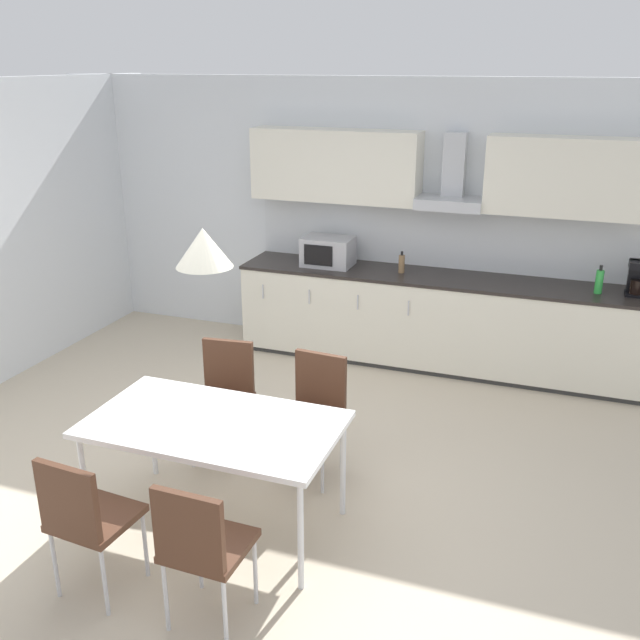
# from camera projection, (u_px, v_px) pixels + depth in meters

# --- Properties ---
(ground_plane) EXTENTS (8.57, 8.37, 0.02)m
(ground_plane) POSITION_uv_depth(u_px,v_px,m) (254.00, 481.00, 5.02)
(ground_plane) COLOR beige
(wall_back) EXTENTS (6.86, 0.10, 2.65)m
(wall_back) POSITION_uv_depth(u_px,v_px,m) (371.00, 216.00, 7.07)
(wall_back) COLOR silver
(wall_back) RESTS_ON ground_plane
(kitchen_counter) EXTENTS (3.89, 0.67, 0.89)m
(kitchen_counter) POSITION_uv_depth(u_px,v_px,m) (440.00, 321.00, 6.78)
(kitchen_counter) COLOR #333333
(kitchen_counter) RESTS_ON ground_plane
(backsplash_tile) EXTENTS (3.87, 0.02, 0.56)m
(backsplash_tile) POSITION_uv_depth(u_px,v_px,m) (451.00, 240.00, 6.81)
(backsplash_tile) COLOR silver
(backsplash_tile) RESTS_ON kitchen_counter
(upper_wall_cabinets) EXTENTS (3.87, 0.40, 0.67)m
(upper_wall_cabinets) POSITION_uv_depth(u_px,v_px,m) (453.00, 172.00, 6.44)
(upper_wall_cabinets) COLOR silver
(microwave) EXTENTS (0.48, 0.35, 0.28)m
(microwave) POSITION_uv_depth(u_px,v_px,m) (328.00, 251.00, 6.94)
(microwave) COLOR #ADADB2
(microwave) RESTS_ON kitchen_counter
(coffee_maker) EXTENTS (0.18, 0.19, 0.30)m
(coffee_maker) POSITION_uv_depth(u_px,v_px,m) (638.00, 278.00, 6.07)
(coffee_maker) COLOR black
(coffee_maker) RESTS_ON kitchen_counter
(bottle_green) EXTENTS (0.07, 0.07, 0.25)m
(bottle_green) POSITION_uv_depth(u_px,v_px,m) (599.00, 281.00, 6.12)
(bottle_green) COLOR green
(bottle_green) RESTS_ON kitchen_counter
(bottle_brown) EXTENTS (0.06, 0.06, 0.21)m
(bottle_brown) POSITION_uv_depth(u_px,v_px,m) (402.00, 264.00, 6.72)
(bottle_brown) COLOR brown
(bottle_brown) RESTS_ON kitchen_counter
(dining_table) EXTENTS (1.53, 0.86, 0.73)m
(dining_table) POSITION_uv_depth(u_px,v_px,m) (214.00, 428.00, 4.31)
(dining_table) COLOR white
(dining_table) RESTS_ON ground_plane
(chair_far_left) EXTENTS (0.44, 0.44, 0.87)m
(chair_far_left) POSITION_uv_depth(u_px,v_px,m) (225.00, 388.00, 5.20)
(chair_far_left) COLOR #4C2D1E
(chair_far_left) RESTS_ON ground_plane
(chair_far_right) EXTENTS (0.43, 0.43, 0.87)m
(chair_far_right) POSITION_uv_depth(u_px,v_px,m) (315.00, 403.00, 4.97)
(chair_far_right) COLOR #4C2D1E
(chair_far_right) RESTS_ON ground_plane
(chair_near_left) EXTENTS (0.43, 0.43, 0.87)m
(chair_near_left) POSITION_uv_depth(u_px,v_px,m) (84.00, 513.00, 3.76)
(chair_near_left) COLOR #4C2D1E
(chair_near_left) RESTS_ON ground_plane
(chair_near_right) EXTENTS (0.41, 0.41, 0.87)m
(chair_near_right) POSITION_uv_depth(u_px,v_px,m) (200.00, 542.00, 3.54)
(chair_near_right) COLOR #4C2D1E
(chair_near_right) RESTS_ON ground_plane
(pendant_lamp) EXTENTS (0.32, 0.32, 0.22)m
(pendant_lamp) POSITION_uv_depth(u_px,v_px,m) (204.00, 248.00, 3.93)
(pendant_lamp) COLOR silver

